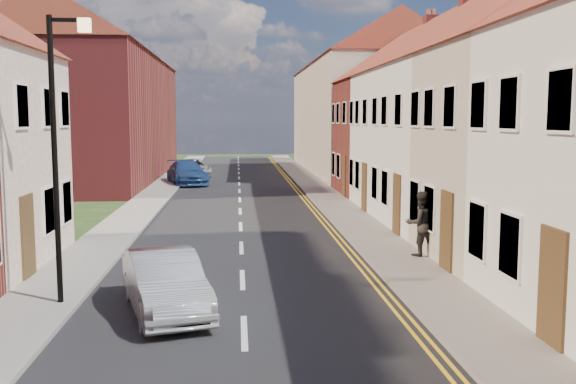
{
  "coord_description": "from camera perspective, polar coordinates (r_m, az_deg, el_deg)",
  "views": [
    {
      "loc": [
        -0.1,
        6.3,
        4.01
      ],
      "look_at": [
        1.49,
        26.34,
        1.72
      ],
      "focal_mm": 40.0,
      "sensor_mm": 36.0,
      "label": 1
    }
  ],
  "objects": [
    {
      "name": "road",
      "position": [
        24.04,
        -4.23,
        -3.1
      ],
      "size": [
        7.0,
        90.0,
        0.02
      ],
      "primitive_type": "cube",
      "color": "black",
      "rests_on": "ground"
    },
    {
      "name": "pavement_left",
      "position": [
        24.41,
        -14.63,
        -3.03
      ],
      "size": [
        1.8,
        90.0,
        0.12
      ],
      "primitive_type": "cube",
      "color": "gray",
      "rests_on": "ground"
    },
    {
      "name": "pavement_right",
      "position": [
        24.45,
        6.15,
        -2.84
      ],
      "size": [
        1.8,
        90.0,
        0.12
      ],
      "primitive_type": "cube",
      "color": "gray",
      "rests_on": "ground"
    },
    {
      "name": "cottage_r_pink",
      "position": [
        24.48,
        18.2,
        7.26
      ],
      "size": [
        8.3,
        6.0,
        9.0
      ],
      "color": "silver",
      "rests_on": "ground"
    },
    {
      "name": "cottage_r_white_far",
      "position": [
        29.54,
        14.14,
        7.21
      ],
      "size": [
        8.3,
        5.2,
        9.0
      ],
      "color": "silver",
      "rests_on": "ground"
    },
    {
      "name": "cottage_r_cream_far",
      "position": [
        34.7,
        11.28,
        7.14
      ],
      "size": [
        8.3,
        6.0,
        9.0
      ],
      "color": "maroon",
      "rests_on": "ground"
    },
    {
      "name": "block_right_far",
      "position": [
        49.62,
        6.46,
        7.94
      ],
      "size": [
        8.3,
        24.2,
        10.5
      ],
      "color": "#B2A795",
      "rests_on": "ground"
    },
    {
      "name": "block_left_far",
      "position": [
        44.68,
        -16.57,
        7.88
      ],
      "size": [
        8.3,
        24.2,
        10.5
      ],
      "color": "maroon",
      "rests_on": "ground"
    },
    {
      "name": "lamppost",
      "position": [
        14.2,
        -19.73,
        4.22
      ],
      "size": [
        0.88,
        0.15,
        6.0
      ],
      "color": "black",
      "rests_on": "pavement_left"
    },
    {
      "name": "car_mid",
      "position": [
        13.63,
        -10.89,
        -7.95
      ],
      "size": [
        2.35,
        4.08,
        1.27
      ],
      "primitive_type": "imported",
      "rotation": [
        0.0,
        0.0,
        0.28
      ],
      "color": "#A0A2A7",
      "rests_on": "ground"
    },
    {
      "name": "car_far",
      "position": [
        39.99,
        -8.96,
        1.7
      ],
      "size": [
        3.16,
        5.32,
        1.44
      ],
      "primitive_type": "imported",
      "rotation": [
        0.0,
        0.0,
        0.24
      ],
      "color": "navy",
      "rests_on": "ground"
    },
    {
      "name": "car_distant",
      "position": [
        45.36,
        -8.44,
        2.14
      ],
      "size": [
        2.99,
        4.8,
        1.24
      ],
      "primitive_type": "imported",
      "rotation": [
        0.0,
        0.0,
        0.22
      ],
      "color": "#A9ABB1",
      "rests_on": "ground"
    },
    {
      "name": "pedestrian_right_b",
      "position": [
        18.69,
        11.7,
        -2.76
      ],
      "size": [
        1.01,
        0.85,
        1.85
      ],
      "primitive_type": "imported",
      "rotation": [
        0.0,
        0.0,
        3.32
      ],
      "color": "#292521",
      "rests_on": "pavement_right"
    }
  ]
}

